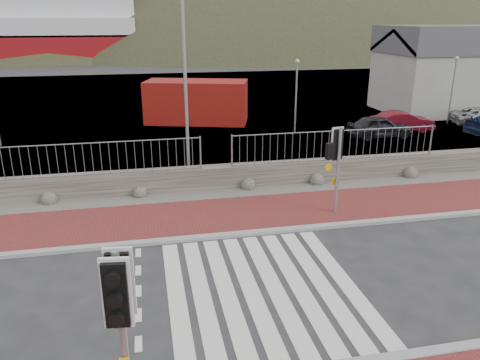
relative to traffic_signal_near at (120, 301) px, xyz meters
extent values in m
plane|color=#28282B|center=(3.12, 3.36, -2.26)|extent=(220.00, 220.00, 0.00)
cube|color=maroon|center=(3.12, 7.86, -2.22)|extent=(40.00, 3.00, 0.08)
cube|color=gray|center=(3.12, 6.36, -2.21)|extent=(40.00, 0.25, 0.12)
cube|color=silver|center=(1.02, 3.36, -2.25)|extent=(0.42, 5.60, 0.01)
cube|color=silver|center=(1.62, 3.36, -2.25)|extent=(0.42, 5.60, 0.01)
cube|color=silver|center=(2.22, 3.36, -2.25)|extent=(0.42, 5.60, 0.01)
cube|color=silver|center=(2.82, 3.36, -2.25)|extent=(0.42, 5.60, 0.01)
cube|color=silver|center=(3.42, 3.36, -2.25)|extent=(0.42, 5.60, 0.01)
cube|color=silver|center=(4.02, 3.36, -2.25)|extent=(0.42, 5.60, 0.01)
cube|color=silver|center=(4.62, 3.36, -2.25)|extent=(0.42, 5.60, 0.01)
cube|color=silver|center=(5.22, 3.36, -2.25)|extent=(0.42, 5.60, 0.01)
cube|color=#59544C|center=(3.12, 9.86, -2.23)|extent=(40.00, 1.50, 0.06)
cube|color=#453F39|center=(3.12, 10.66, -1.81)|extent=(40.00, 0.60, 0.90)
cylinder|color=gray|center=(-1.68, 10.51, -0.16)|extent=(8.40, 0.04, 0.04)
cylinder|color=gray|center=(2.52, 10.51, -0.76)|extent=(0.07, 0.07, 1.20)
cylinder|color=gray|center=(7.92, 10.51, -0.16)|extent=(8.40, 0.04, 0.04)
cylinder|color=gray|center=(3.72, 10.51, -0.76)|extent=(0.07, 0.07, 1.20)
cylinder|color=gray|center=(12.12, 10.51, -0.76)|extent=(0.07, 0.07, 1.20)
cube|color=#4C4C4F|center=(3.12, 31.26, -2.26)|extent=(120.00, 40.00, 0.50)
cube|color=#3F4C54|center=(3.12, 66.26, -2.26)|extent=(220.00, 50.00, 0.05)
cube|color=#9E9E99|center=(23.12, 23.26, -0.26)|extent=(12.00, 6.00, 4.00)
cube|color=#4C4C51|center=(23.12, 23.26, 2.64)|extent=(12.20, 6.20, 1.80)
ellipsoid|color=#2A321E|center=(-11.88, 91.26, -22.26)|extent=(106.40, 68.40, 76.00)
ellipsoid|color=#2A321E|center=(33.12, 91.26, -28.26)|extent=(140.00, 90.00, 100.00)
ellipsoid|color=#2A321E|center=(78.12, 91.26, -22.26)|extent=(112.00, 72.00, 80.00)
cylinder|color=gray|center=(0.00, 0.00, -0.70)|extent=(0.12, 0.12, 3.11)
cube|color=#C88F0B|center=(0.00, 0.00, -1.09)|extent=(0.17, 0.11, 0.24)
cube|color=black|center=(0.00, 0.00, 0.24)|extent=(0.47, 0.32, 1.17)
sphere|color=red|center=(0.00, 0.00, 0.58)|extent=(0.17, 0.17, 0.17)
cylinder|color=gray|center=(6.68, 7.36, -0.76)|extent=(0.12, 0.12, 3.00)
cube|color=#C88F0B|center=(6.68, 7.36, -1.13)|extent=(0.16, 0.12, 0.24)
cube|color=black|center=(6.68, 7.36, 0.15)|extent=(0.47, 0.34, 1.12)
sphere|color=#0CE53F|center=(6.68, 7.36, -0.17)|extent=(0.16, 0.16, 0.16)
cube|color=black|center=(6.31, 7.28, -0.01)|extent=(0.27, 0.22, 0.54)
cylinder|color=gray|center=(2.14, 11.46, 1.48)|extent=(0.13, 0.13, 7.47)
cube|color=maroon|center=(3.83, 22.95, -0.96)|extent=(6.72, 4.26, 2.60)
imported|color=black|center=(13.25, 16.92, -1.65)|extent=(3.59, 1.49, 1.22)
imported|color=maroon|center=(15.25, 17.99, -1.67)|extent=(3.64, 1.53, 1.17)
camera|label=1|loc=(0.55, -6.32, 4.06)|focal=35.00mm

